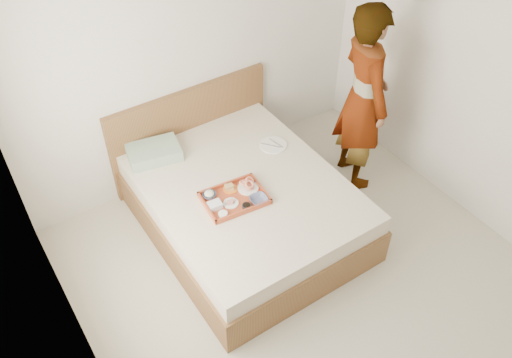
{
  "coord_description": "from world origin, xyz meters",
  "views": [
    {
      "loc": [
        -1.87,
        -1.82,
        3.7
      ],
      "look_at": [
        -0.07,
        0.9,
        0.65
      ],
      "focal_mm": 37.79,
      "sensor_mm": 36.0,
      "label": 1
    }
  ],
  "objects": [
    {
      "name": "navy_bowl_big",
      "position": [
        -0.13,
        0.76,
        0.56
      ],
      "size": [
        0.16,
        0.16,
        0.04
      ],
      "primitive_type": "imported",
      "rotation": [
        0.0,
        0.0,
        -0.1
      ],
      "color": "#192142",
      "rests_on": "tray"
    },
    {
      "name": "meat_plate",
      "position": [
        -0.34,
        0.86,
        0.55
      ],
      "size": [
        0.14,
        0.14,
        0.01
      ],
      "primitive_type": "cylinder",
      "rotation": [
        0.0,
        0.0,
        -0.1
      ],
      "color": "white",
      "rests_on": "tray"
    },
    {
      "name": "sauce_dish",
      "position": [
        -0.26,
        0.75,
        0.56
      ],
      "size": [
        0.08,
        0.08,
        0.03
      ],
      "primitive_type": "cylinder",
      "rotation": [
        0.0,
        0.0,
        -0.1
      ],
      "color": "black",
      "rests_on": "tray"
    },
    {
      "name": "dinner_plate",
      "position": [
        0.39,
        1.3,
        0.54
      ],
      "size": [
        0.33,
        0.33,
        0.01
      ],
      "primitive_type": "cylinder",
      "rotation": [
        0.0,
        0.0,
        0.38
      ],
      "color": "white",
      "rests_on": "bed"
    },
    {
      "name": "prawn_plate",
      "position": [
        -0.13,
        0.93,
        0.55
      ],
      "size": [
        0.19,
        0.19,
        0.01
      ],
      "primitive_type": "cylinder",
      "rotation": [
        0.0,
        0.0,
        -0.1
      ],
      "color": "white",
      "rests_on": "tray"
    },
    {
      "name": "headboard",
      "position": [
        -0.12,
        1.97,
        0.47
      ],
      "size": [
        1.65,
        0.06,
        0.95
      ],
      "primitive_type": "cube",
      "color": "brown",
      "rests_on": "ground"
    },
    {
      "name": "cheese_round",
      "position": [
        -0.46,
        0.78,
        0.56
      ],
      "size": [
        0.08,
        0.08,
        0.03
      ],
      "primitive_type": "cylinder",
      "rotation": [
        0.0,
        0.0,
        -0.1
      ],
      "color": "white",
      "rests_on": "tray"
    },
    {
      "name": "pillow",
      "position": [
        -0.6,
        1.76,
        0.59
      ],
      "size": [
        0.51,
        0.4,
        0.11
      ],
      "primitive_type": "cube",
      "rotation": [
        0.0,
        0.0,
        -0.2
      ],
      "color": "#9BB7A0",
      "rests_on": "bed"
    },
    {
      "name": "ground",
      "position": [
        0.0,
        0.0,
        0.0
      ],
      "size": [
        3.5,
        4.0,
        0.01
      ],
      "primitive_type": "cube",
      "color": "beige",
      "rests_on": "ground"
    },
    {
      "name": "bed",
      "position": [
        -0.12,
        1.0,
        0.27
      ],
      "size": [
        1.65,
        2.0,
        0.53
      ],
      "primitive_type": "cube",
      "color": "brown",
      "rests_on": "ground"
    },
    {
      "name": "wall_left",
      "position": [
        -1.75,
        0.0,
        1.3
      ],
      "size": [
        0.01,
        4.0,
        2.6
      ],
      "primitive_type": "cube",
      "color": "silver",
      "rests_on": "ground"
    },
    {
      "name": "salad_bowl",
      "position": [
        -0.45,
        1.03,
        0.56
      ],
      "size": [
        0.12,
        0.12,
        0.04
      ],
      "primitive_type": "imported",
      "rotation": [
        0.0,
        0.0,
        -0.1
      ],
      "color": "#192142",
      "rests_on": "tray"
    },
    {
      "name": "person",
      "position": [
        1.16,
        1.01,
        0.92
      ],
      "size": [
        0.6,
        0.76,
        1.84
      ],
      "primitive_type": "imported",
      "rotation": [
        0.0,
        0.0,
        1.3
      ],
      "color": "silver",
      "rests_on": "ground"
    },
    {
      "name": "wall_back",
      "position": [
        0.0,
        2.0,
        1.3
      ],
      "size": [
        3.5,
        0.01,
        2.6
      ],
      "primitive_type": "cube",
      "color": "silver",
      "rests_on": "ground"
    },
    {
      "name": "plastic_tub",
      "position": [
        -0.47,
        0.9,
        0.57
      ],
      "size": [
        0.12,
        0.1,
        0.05
      ],
      "primitive_type": "cube",
      "rotation": [
        0.0,
        0.0,
        -0.1
      ],
      "color": "silver",
      "rests_on": "tray"
    },
    {
      "name": "tray",
      "position": [
        -0.28,
        0.89,
        0.55
      ],
      "size": [
        0.55,
        0.42,
        0.05
      ],
      "primitive_type": "cube",
      "rotation": [
        0.0,
        0.0,
        -0.1
      ],
      "color": "#AF4426",
      "rests_on": "bed"
    },
    {
      "name": "bread_plate",
      "position": [
        -0.25,
        1.01,
        0.55
      ],
      "size": [
        0.14,
        0.14,
        0.01
      ],
      "primitive_type": "cylinder",
      "rotation": [
        0.0,
        0.0,
        -0.1
      ],
      "color": "orange",
      "rests_on": "tray"
    }
  ]
}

